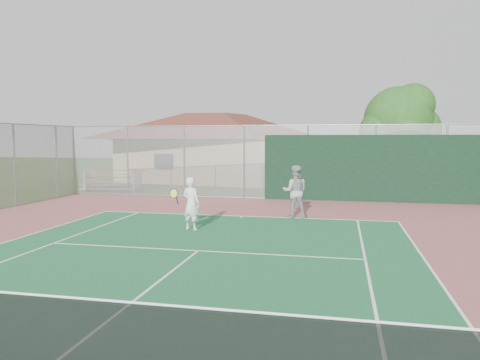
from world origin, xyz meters
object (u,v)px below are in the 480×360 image
object	(u,v)px
bleachers	(113,180)
clubhouse	(216,140)
player_grey_back	(295,192)
tree	(400,123)
player_white_front	(191,204)

from	to	relation	value
bleachers	clubhouse	bearing A→B (deg)	50.09
bleachers	player_grey_back	xyz separation A→B (m)	(10.77, -6.97, 0.35)
player_grey_back	bleachers	bearing A→B (deg)	-37.60
player_grey_back	tree	bearing A→B (deg)	-125.33
clubhouse	tree	xyz separation A→B (m)	(11.20, -6.80, 0.88)
bleachers	tree	world-z (taller)	tree
tree	player_grey_back	world-z (taller)	tree
tree	player_white_front	bearing A→B (deg)	-125.17
player_white_front	player_grey_back	xyz separation A→B (m)	(2.96, 3.01, 0.11)
clubhouse	player_white_front	xyz separation A→B (m)	(3.82, -17.28, -1.93)
tree	clubhouse	bearing A→B (deg)	148.76
clubhouse	bleachers	world-z (taller)	clubhouse
clubhouse	player_grey_back	distance (m)	15.90
bleachers	player_white_front	xyz separation A→B (m)	(7.81, -9.98, 0.24)
bleachers	player_grey_back	distance (m)	12.84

